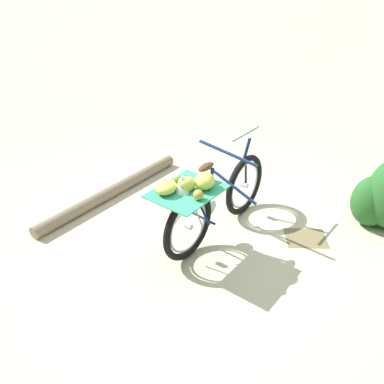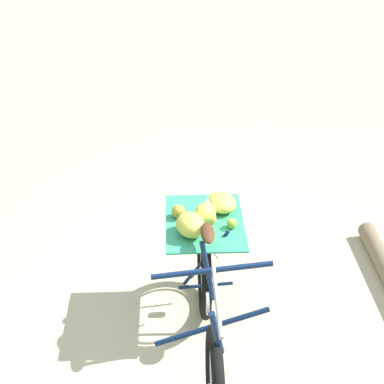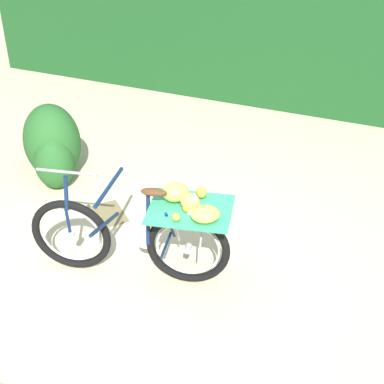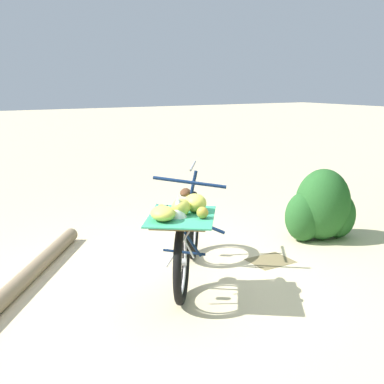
# 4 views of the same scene
# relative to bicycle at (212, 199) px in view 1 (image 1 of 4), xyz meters

# --- Properties ---
(ground_plane) EXTENTS (60.00, 60.00, 0.00)m
(ground_plane) POSITION_rel_bicycle_xyz_m (0.02, -0.05, -0.49)
(ground_plane) COLOR beige
(bicycle) EXTENTS (1.29, 1.62, 1.03)m
(bicycle) POSITION_rel_bicycle_xyz_m (0.00, 0.00, 0.00)
(bicycle) COLOR black
(bicycle) RESTS_ON ground_plane
(fallen_log) EXTENTS (1.45, 1.95, 0.15)m
(fallen_log) POSITION_rel_bicycle_xyz_m (-1.26, 0.83, -0.42)
(fallen_log) COLOR #7F6B51
(fallen_log) RESTS_ON ground_plane
(leaf_litter_patch) EXTENTS (0.44, 0.36, 0.01)m
(leaf_litter_patch) POSITION_rel_bicycle_xyz_m (1.04, 0.02, -0.49)
(leaf_litter_patch) COLOR olive
(leaf_litter_patch) RESTS_ON ground_plane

